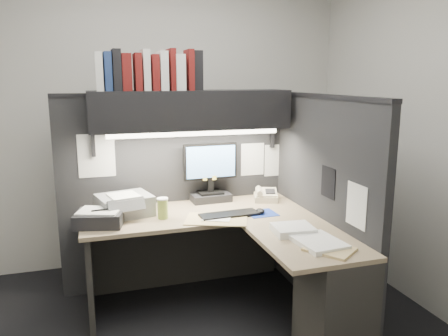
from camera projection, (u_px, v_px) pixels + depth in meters
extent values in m
cube|color=beige|center=(160.00, 121.00, 4.09)|extent=(3.50, 0.04, 2.70)
cube|color=beige|center=(322.00, 213.00, 1.29)|extent=(3.50, 0.04, 2.70)
cube|color=beige|center=(430.00, 133.00, 3.20)|extent=(0.04, 3.00, 2.70)
cube|color=black|center=(176.00, 192.00, 3.68)|extent=(1.90, 0.06, 1.60)
cube|color=black|center=(321.00, 207.00, 3.25)|extent=(0.06, 1.50, 1.60)
cube|color=#957A5F|center=(195.00, 214.00, 3.37)|extent=(1.70, 0.68, 0.03)
cube|color=#957A5F|center=(305.00, 240.00, 2.81)|extent=(0.60, 0.85, 0.03)
cube|color=#282623|center=(187.00, 244.00, 3.72)|extent=(1.61, 0.02, 0.70)
cube|color=#282623|center=(90.00, 271.00, 3.21)|extent=(0.04, 0.61, 0.70)
cube|color=#282623|center=(335.00, 307.00, 2.71)|extent=(0.38, 0.40, 0.70)
cube|color=black|center=(191.00, 110.00, 3.40)|extent=(1.55, 0.34, 0.30)
cylinder|color=white|center=(195.00, 134.00, 3.30)|extent=(1.32, 0.04, 0.04)
cube|color=black|center=(211.00, 197.00, 3.66)|extent=(0.33, 0.21, 0.06)
cube|color=black|center=(211.00, 185.00, 3.64)|extent=(0.05, 0.04, 0.11)
cube|color=black|center=(211.00, 161.00, 3.60)|extent=(0.45, 0.04, 0.30)
cube|color=#5E92CF|center=(211.00, 162.00, 3.58)|extent=(0.42, 0.02, 0.26)
cube|color=black|center=(229.00, 215.00, 3.26)|extent=(0.45, 0.17, 0.02)
cube|color=navy|center=(262.00, 213.00, 3.32)|extent=(0.22, 0.20, 0.00)
ellipsoid|color=black|center=(260.00, 211.00, 3.32)|extent=(0.06, 0.10, 0.04)
cube|color=beige|center=(266.00, 196.00, 3.68)|extent=(0.25, 0.25, 0.08)
cylinder|color=#B8CD52|center=(163.00, 209.00, 3.19)|extent=(0.09, 0.09, 0.14)
cube|color=gray|center=(125.00, 205.00, 3.28)|extent=(0.44, 0.40, 0.15)
cube|color=black|center=(100.00, 218.00, 3.06)|extent=(0.38, 0.34, 0.10)
cube|color=tan|center=(217.00, 219.00, 3.17)|extent=(0.52, 0.43, 0.01)
cube|color=white|center=(293.00, 230.00, 2.90)|extent=(0.28, 0.24, 0.05)
cube|color=white|center=(318.00, 242.00, 2.69)|extent=(0.28, 0.34, 0.03)
cube|color=tan|center=(329.00, 249.00, 2.61)|extent=(0.33, 0.35, 0.02)
cube|color=white|center=(99.00, 72.00, 3.13)|extent=(0.05, 0.22, 0.27)
cube|color=navy|center=(108.00, 72.00, 3.16)|extent=(0.05, 0.22, 0.28)
cube|color=black|center=(116.00, 70.00, 3.17)|extent=(0.06, 0.22, 0.30)
cube|color=maroon|center=(126.00, 72.00, 3.20)|extent=(0.07, 0.22, 0.27)
cube|color=maroon|center=(138.00, 72.00, 3.21)|extent=(0.05, 0.22, 0.27)
cube|color=white|center=(145.00, 70.00, 3.25)|extent=(0.05, 0.22, 0.30)
cube|color=maroon|center=(154.00, 73.00, 3.26)|extent=(0.06, 0.22, 0.26)
cube|color=white|center=(162.00, 71.00, 3.27)|extent=(0.06, 0.22, 0.29)
cube|color=maroon|center=(171.00, 70.00, 3.30)|extent=(0.04, 0.22, 0.31)
cube|color=white|center=(179.00, 73.00, 3.30)|extent=(0.07, 0.22, 0.26)
cube|color=maroon|center=(189.00, 70.00, 3.31)|extent=(0.05, 0.22, 0.30)
cube|color=black|center=(195.00, 71.00, 3.34)|extent=(0.07, 0.22, 0.29)
cube|color=white|center=(252.00, 159.00, 3.79)|extent=(0.21, 0.00, 0.28)
cube|color=white|center=(276.00, 160.00, 3.86)|extent=(0.21, 0.00, 0.28)
cube|color=white|center=(97.00, 156.00, 3.39)|extent=(0.28, 0.00, 0.34)
cube|color=black|center=(328.00, 183.00, 3.07)|extent=(0.00, 0.18, 0.22)
cube|color=white|center=(356.00, 206.00, 2.76)|extent=(0.00, 0.21, 0.28)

